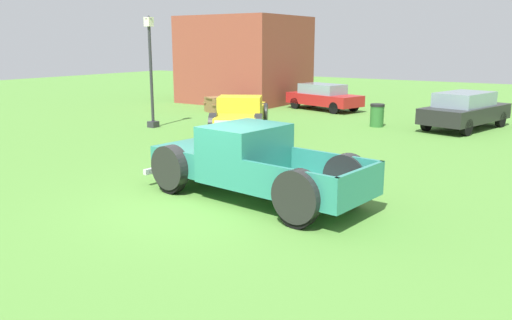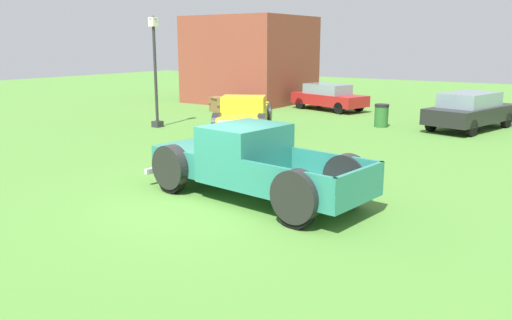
{
  "view_description": "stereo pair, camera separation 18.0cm",
  "coord_description": "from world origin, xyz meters",
  "px_view_note": "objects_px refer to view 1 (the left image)",
  "views": [
    {
      "loc": [
        6.93,
        -8.44,
        3.44
      ],
      "look_at": [
        0.74,
        0.87,
        0.9
      ],
      "focal_mm": 36.38,
      "sensor_mm": 36.0,
      "label": 1
    },
    {
      "loc": [
        7.08,
        -8.34,
        3.44
      ],
      "look_at": [
        0.74,
        0.87,
        0.9
      ],
      "focal_mm": 36.38,
      "sensor_mm": 36.0,
      "label": 2
    }
  ],
  "objects_px": {
    "sedan_distant_a": "(465,110)",
    "trash_can": "(377,115)",
    "picnic_table": "(225,102)",
    "lamp_post_near": "(151,70)",
    "sedan_distant_b": "(324,96)",
    "pickup_truck_behind_left": "(240,117)",
    "pickup_truck_foreground": "(243,162)"
  },
  "relations": [
    {
      "from": "sedan_distant_a",
      "to": "picnic_table",
      "type": "bearing_deg",
      "value": -174.31
    },
    {
      "from": "sedan_distant_b",
      "to": "picnic_table",
      "type": "bearing_deg",
      "value": -137.63
    },
    {
      "from": "pickup_truck_behind_left",
      "to": "sedan_distant_b",
      "type": "height_order",
      "value": "pickup_truck_behind_left"
    },
    {
      "from": "lamp_post_near",
      "to": "sedan_distant_b",
      "type": "bearing_deg",
      "value": 69.62
    },
    {
      "from": "lamp_post_near",
      "to": "trash_can",
      "type": "xyz_separation_m",
      "value": [
        7.66,
        5.3,
        -1.87
      ]
    },
    {
      "from": "pickup_truck_foreground",
      "to": "lamp_post_near",
      "type": "relative_size",
      "value": 1.24
    },
    {
      "from": "pickup_truck_behind_left",
      "to": "picnic_table",
      "type": "xyz_separation_m",
      "value": [
        -4.51,
        5.02,
        -0.2
      ]
    },
    {
      "from": "sedan_distant_b",
      "to": "trash_can",
      "type": "height_order",
      "value": "sedan_distant_b"
    },
    {
      "from": "pickup_truck_foreground",
      "to": "trash_can",
      "type": "distance_m",
      "value": 11.37
    },
    {
      "from": "sedan_distant_a",
      "to": "trash_can",
      "type": "distance_m",
      "value": 3.47
    },
    {
      "from": "sedan_distant_a",
      "to": "sedan_distant_b",
      "type": "bearing_deg",
      "value": 162.6
    },
    {
      "from": "pickup_truck_foreground",
      "to": "trash_can",
      "type": "xyz_separation_m",
      "value": [
        -1.1,
        11.32,
        -0.31
      ]
    },
    {
      "from": "picnic_table",
      "to": "lamp_post_near",
      "type": "bearing_deg",
      "value": -85.28
    },
    {
      "from": "pickup_truck_behind_left",
      "to": "picnic_table",
      "type": "bearing_deg",
      "value": 131.91
    },
    {
      "from": "picnic_table",
      "to": "trash_can",
      "type": "bearing_deg",
      "value": -1.71
    },
    {
      "from": "lamp_post_near",
      "to": "picnic_table",
      "type": "height_order",
      "value": "lamp_post_near"
    },
    {
      "from": "pickup_truck_foreground",
      "to": "pickup_truck_behind_left",
      "type": "xyz_separation_m",
      "value": [
        -4.72,
        6.54,
        -0.09
      ]
    },
    {
      "from": "pickup_truck_behind_left",
      "to": "sedan_distant_b",
      "type": "bearing_deg",
      "value": 94.73
    },
    {
      "from": "sedan_distant_b",
      "to": "lamp_post_near",
      "type": "height_order",
      "value": "lamp_post_near"
    },
    {
      "from": "pickup_truck_foreground",
      "to": "sedan_distant_b",
      "type": "distance_m",
      "value": 15.98
    },
    {
      "from": "sedan_distant_a",
      "to": "lamp_post_near",
      "type": "distance_m",
      "value": 12.82
    },
    {
      "from": "pickup_truck_foreground",
      "to": "trash_can",
      "type": "relative_size",
      "value": 5.87
    },
    {
      "from": "picnic_table",
      "to": "trash_can",
      "type": "xyz_separation_m",
      "value": [
        8.12,
        -0.24,
        -0.01
      ]
    },
    {
      "from": "sedan_distant_a",
      "to": "sedan_distant_b",
      "type": "xyz_separation_m",
      "value": [
        -7.49,
        2.35,
        -0.08
      ]
    },
    {
      "from": "sedan_distant_a",
      "to": "trash_can",
      "type": "xyz_separation_m",
      "value": [
        -3.17,
        -1.37,
        -0.31
      ]
    },
    {
      "from": "pickup_truck_foreground",
      "to": "sedan_distant_a",
      "type": "xyz_separation_m",
      "value": [
        2.07,
        12.68,
        0.0
      ]
    },
    {
      "from": "picnic_table",
      "to": "trash_can",
      "type": "height_order",
      "value": "trash_can"
    },
    {
      "from": "sedan_distant_a",
      "to": "trash_can",
      "type": "height_order",
      "value": "sedan_distant_a"
    },
    {
      "from": "lamp_post_near",
      "to": "trash_can",
      "type": "distance_m",
      "value": 9.5
    },
    {
      "from": "trash_can",
      "to": "sedan_distant_b",
      "type": "bearing_deg",
      "value": 139.31
    },
    {
      "from": "picnic_table",
      "to": "trash_can",
      "type": "distance_m",
      "value": 8.13
    },
    {
      "from": "lamp_post_near",
      "to": "trash_can",
      "type": "relative_size",
      "value": 4.73
    }
  ]
}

